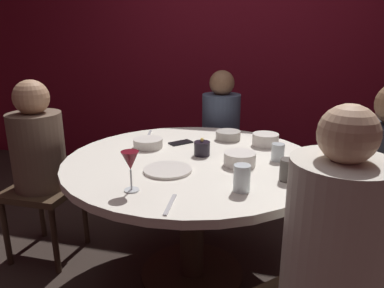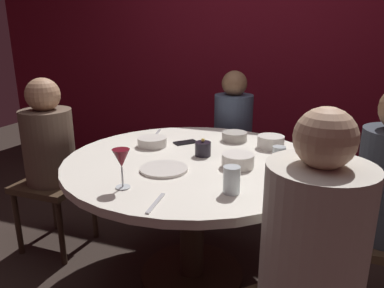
% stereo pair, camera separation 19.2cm
% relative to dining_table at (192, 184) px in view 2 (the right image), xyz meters
% --- Properties ---
extents(ground_plane, '(8.00, 8.00, 0.00)m').
position_rel_dining_table_xyz_m(ground_plane, '(0.00, 0.00, -0.59)').
color(ground_plane, '#2D231E').
extents(back_wall, '(6.00, 0.10, 2.60)m').
position_rel_dining_table_xyz_m(back_wall, '(0.00, 1.84, 0.71)').
color(back_wall, maroon).
rests_on(back_wall, ground).
extents(dining_table, '(1.36, 1.36, 0.74)m').
position_rel_dining_table_xyz_m(dining_table, '(0.00, 0.00, 0.00)').
color(dining_table, silver).
rests_on(dining_table, ground).
extents(seated_diner_left, '(0.40, 0.40, 1.13)m').
position_rel_dining_table_xyz_m(seated_diner_left, '(-0.96, 0.00, 0.11)').
color(seated_diner_left, '#3F2D1E').
rests_on(seated_diner_left, ground).
extents(seated_diner_back, '(0.40, 0.40, 1.12)m').
position_rel_dining_table_xyz_m(seated_diner_back, '(0.00, 0.91, 0.11)').
color(seated_diner_back, '#3F2D1E').
rests_on(seated_diner_back, ground).
extents(seated_diner_front_right, '(0.57, 0.57, 1.18)m').
position_rel_dining_table_xyz_m(seated_diner_front_right, '(0.65, -0.65, 0.14)').
color(seated_diner_front_right, '#3F2D1E').
rests_on(seated_diner_front_right, ground).
extents(candle_holder, '(0.09, 0.09, 0.10)m').
position_rel_dining_table_xyz_m(candle_holder, '(0.04, 0.06, 0.19)').
color(candle_holder, black).
rests_on(candle_holder, dining_table).
extents(wine_glass, '(0.08, 0.08, 0.18)m').
position_rel_dining_table_xyz_m(wine_glass, '(-0.15, -0.47, 0.28)').
color(wine_glass, silver).
rests_on(wine_glass, dining_table).
extents(dinner_plate, '(0.24, 0.24, 0.01)m').
position_rel_dining_table_xyz_m(dinner_plate, '(-0.07, -0.22, 0.15)').
color(dinner_plate, silver).
rests_on(dinner_plate, dining_table).
extents(cell_phone, '(0.15, 0.15, 0.01)m').
position_rel_dining_table_xyz_m(cell_phone, '(-0.14, 0.25, 0.15)').
color(cell_phone, black).
rests_on(cell_phone, dining_table).
extents(bowl_serving_large, '(0.16, 0.16, 0.07)m').
position_rel_dining_table_xyz_m(bowl_serving_large, '(0.37, 0.34, 0.18)').
color(bowl_serving_large, silver).
rests_on(bowl_serving_large, dining_table).
extents(bowl_salad_center, '(0.16, 0.16, 0.06)m').
position_rel_dining_table_xyz_m(bowl_salad_center, '(0.13, 0.41, 0.18)').
color(bowl_salad_center, '#B2ADA3').
rests_on(bowl_salad_center, dining_table).
extents(bowl_small_white, '(0.17, 0.17, 0.05)m').
position_rel_dining_table_xyz_m(bowl_small_white, '(-0.30, 0.12, 0.17)').
color(bowl_small_white, silver).
rests_on(bowl_small_white, dining_table).
extents(bowl_sauce_side, '(0.16, 0.16, 0.07)m').
position_rel_dining_table_xyz_m(bowl_sauce_side, '(0.26, -0.04, 0.18)').
color(bowl_sauce_side, silver).
rests_on(bowl_sauce_side, dining_table).
extents(cup_near_candle, '(0.07, 0.07, 0.12)m').
position_rel_dining_table_xyz_m(cup_near_candle, '(0.31, -0.36, 0.21)').
color(cup_near_candle, silver).
rests_on(cup_near_candle, dining_table).
extents(cup_by_left_diner, '(0.08, 0.08, 0.10)m').
position_rel_dining_table_xyz_m(cup_by_left_diner, '(0.50, -0.19, 0.20)').
color(cup_by_left_diner, '#4C4742').
rests_on(cup_by_left_diner, dining_table).
extents(cup_by_right_diner, '(0.07, 0.07, 0.09)m').
position_rel_dining_table_xyz_m(cup_by_right_diner, '(0.45, 0.08, 0.19)').
color(cup_by_right_diner, silver).
rests_on(cup_by_right_diner, dining_table).
extents(fork_near_plate, '(0.03, 0.18, 0.01)m').
position_rel_dining_table_xyz_m(fork_near_plate, '(0.05, -0.56, 0.15)').
color(fork_near_plate, '#B7B7BC').
rests_on(fork_near_plate, dining_table).
extents(knife_near_plate, '(0.06, 0.18, 0.01)m').
position_rel_dining_table_xyz_m(knife_near_plate, '(-0.39, 0.39, 0.15)').
color(knife_near_plate, '#B7B7BC').
rests_on(knife_near_plate, dining_table).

